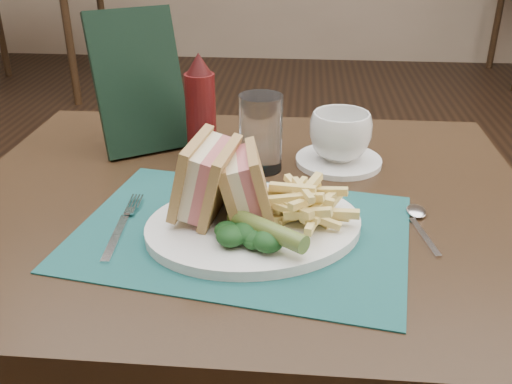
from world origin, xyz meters
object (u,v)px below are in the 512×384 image
(placemat, at_px, (242,231))
(sandwich_half_b, at_px, (229,184))
(saucer, at_px, (338,161))
(check_presenter, at_px, (139,82))
(plate, at_px, (254,226))
(coffee_cup, at_px, (340,136))
(table_main, at_px, (246,374))
(drinking_glass, at_px, (261,133))
(ketchup_bottle, at_px, (201,106))
(sandwich_half_a, at_px, (191,176))
(table_bg_left, at_px, (32,35))

(placemat, distance_m, sandwich_half_b, 0.07)
(saucer, height_order, check_presenter, check_presenter)
(sandwich_half_b, xyz_separation_m, saucer, (0.16, 0.23, -0.06))
(plate, xyz_separation_m, coffee_cup, (0.13, 0.25, 0.04))
(table_main, height_order, plate, plate)
(drinking_glass, bearing_deg, ketchup_bottle, 155.76)
(saucer, xyz_separation_m, ketchup_bottle, (-0.24, 0.02, 0.09))
(sandwich_half_a, relative_size, check_presenter, 0.45)
(coffee_cup, bearing_deg, table_bg_left, 123.97)
(placemat, bearing_deg, sandwich_half_b, 141.87)
(table_bg_left, bearing_deg, table_main, -59.40)
(table_main, bearing_deg, coffee_cup, 41.68)
(plate, distance_m, sandwich_half_b, 0.07)
(check_presenter, bearing_deg, sandwich_half_a, -95.03)
(sandwich_half_b, relative_size, coffee_cup, 0.92)
(saucer, bearing_deg, coffee_cup, 0.00)
(table_bg_left, distance_m, sandwich_half_b, 3.56)
(ketchup_bottle, bearing_deg, saucer, -3.88)
(saucer, bearing_deg, table_main, -138.32)
(plate, height_order, coffee_cup, coffee_cup)
(table_bg_left, distance_m, placemat, 3.58)
(table_bg_left, xyz_separation_m, sandwich_half_a, (1.70, -3.07, 0.45))
(table_bg_left, bearing_deg, ketchup_bottle, -59.41)
(saucer, relative_size, ketchup_bottle, 0.81)
(table_bg_left, xyz_separation_m, plate, (1.79, -3.09, 0.38))
(sandwich_half_a, xyz_separation_m, drinking_glass, (0.08, 0.20, -0.01))
(table_bg_left, relative_size, check_presenter, 3.53)
(table_main, relative_size, placemat, 2.00)
(sandwich_half_a, bearing_deg, ketchup_bottle, 104.27)
(sandwich_half_a, height_order, saucer, sandwich_half_a)
(drinking_glass, bearing_deg, sandwich_half_b, -97.83)
(plate, relative_size, sandwich_half_a, 2.63)
(saucer, height_order, ketchup_bottle, ketchup_bottle)
(placemat, xyz_separation_m, sandwich_half_a, (-0.07, 0.02, 0.07))
(coffee_cup, bearing_deg, drinking_glass, -166.35)
(table_main, relative_size, sandwich_half_b, 9.18)
(check_presenter, bearing_deg, plate, -84.22)
(saucer, bearing_deg, drinking_glass, -166.35)
(table_main, relative_size, sandwich_half_a, 7.89)
(plate, xyz_separation_m, sandwich_half_a, (-0.09, 0.02, 0.06))
(coffee_cup, relative_size, ketchup_bottle, 0.57)
(sandwich_half_b, bearing_deg, coffee_cup, 46.46)
(table_main, distance_m, sandwich_half_a, 0.46)
(table_bg_left, relative_size, plate, 3.00)
(plate, bearing_deg, sandwich_half_b, 142.61)
(ketchup_bottle, distance_m, check_presenter, 0.12)
(sandwich_half_a, xyz_separation_m, check_presenter, (-0.14, 0.28, 0.05))
(table_bg_left, bearing_deg, plate, -59.94)
(sandwich_half_a, bearing_deg, check_presenter, 125.18)
(placemat, xyz_separation_m, plate, (0.02, 0.00, 0.01))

